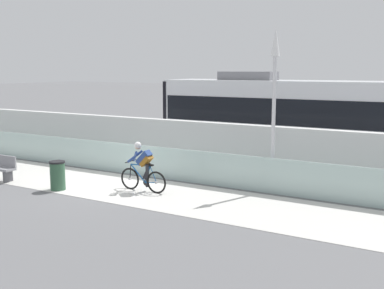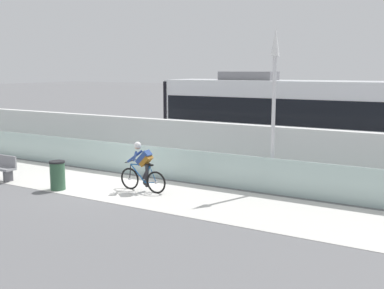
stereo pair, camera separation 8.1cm
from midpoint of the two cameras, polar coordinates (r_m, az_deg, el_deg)
name	(u,v)px [view 1 (the left image)]	position (r m, az deg, el deg)	size (l,w,h in m)	color
ground_plane	(107,186)	(16.28, -10.35, -4.93)	(200.00, 200.00, 0.00)	slate
bike_path_deck	(107,186)	(16.27, -10.35, -4.91)	(32.00, 3.20, 0.01)	silver
glass_parapet	(140,160)	(17.56, -6.49, -1.90)	(32.00, 0.05, 1.14)	#ADC6C1
concrete_barrier_wall	(166,143)	(18.95, -3.26, 0.15)	(32.00, 0.36, 1.92)	silver
tram_rail_near	(197,157)	(21.19, 0.46, -1.51)	(32.00, 0.08, 0.01)	#595654
tram_rail_far	(212,152)	(22.43, 2.28, -0.93)	(32.00, 0.08, 0.01)	#595654
tram	(291,118)	(19.92, 11.78, 3.11)	(11.06, 2.54, 3.81)	silver
cyclist_on_bike	(143,168)	(15.19, -6.12, -2.82)	(1.77, 0.58, 1.61)	black
lamp_post_antenna	(274,89)	(15.07, 9.79, 6.64)	(0.28, 0.28, 5.20)	gray
trash_bin	(58,176)	(15.97, -16.11, -3.63)	(0.51, 0.51, 0.96)	#33593F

